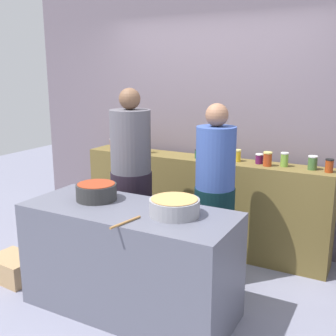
% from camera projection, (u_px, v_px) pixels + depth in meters
% --- Properties ---
extents(ground, '(12.00, 12.00, 0.00)m').
position_uv_depth(ground, '(149.00, 291.00, 3.65)').
color(ground, gray).
extents(storefront_wall, '(4.80, 0.12, 3.00)m').
position_uv_depth(storefront_wall, '(215.00, 108.00, 4.54)').
color(storefront_wall, slate).
rests_on(storefront_wall, ground).
extents(display_shelf, '(2.70, 0.36, 1.00)m').
position_uv_depth(display_shelf, '(201.00, 203.00, 4.48)').
color(display_shelf, brown).
rests_on(display_shelf, ground).
extents(prep_table, '(1.70, 0.70, 0.86)m').
position_uv_depth(prep_table, '(129.00, 260.00, 3.29)').
color(prep_table, '#575968').
rests_on(prep_table, ground).
extents(preserve_jar_0, '(0.07, 0.07, 0.13)m').
position_uv_depth(preserve_jar_0, '(113.00, 144.00, 4.79)').
color(preserve_jar_0, '#DF5F0E').
rests_on(preserve_jar_0, display_shelf).
extents(preserve_jar_1, '(0.07, 0.07, 0.15)m').
position_uv_depth(preserve_jar_1, '(130.00, 144.00, 4.75)').
color(preserve_jar_1, gold).
rests_on(preserve_jar_1, display_shelf).
extents(preserve_jar_2, '(0.09, 0.09, 0.14)m').
position_uv_depth(preserve_jar_2, '(137.00, 146.00, 4.68)').
color(preserve_jar_2, orange).
rests_on(preserve_jar_2, display_shelf).
extents(preserve_jar_3, '(0.08, 0.08, 0.14)m').
position_uv_depth(preserve_jar_3, '(147.00, 147.00, 4.61)').
color(preserve_jar_3, gold).
rests_on(preserve_jar_3, display_shelf).
extents(preserve_jar_4, '(0.07, 0.07, 0.10)m').
position_uv_depth(preserve_jar_4, '(198.00, 154.00, 4.33)').
color(preserve_jar_4, '#1F4A27').
rests_on(preserve_jar_4, display_shelf).
extents(preserve_jar_5, '(0.08, 0.08, 0.15)m').
position_uv_depth(preserve_jar_5, '(217.00, 151.00, 4.33)').
color(preserve_jar_5, '#205C2E').
rests_on(preserve_jar_5, display_shelf).
extents(preserve_jar_6, '(0.08, 0.08, 0.13)m').
position_uv_depth(preserve_jar_6, '(224.00, 153.00, 4.26)').
color(preserve_jar_6, '#5C8C35').
rests_on(preserve_jar_6, display_shelf).
extents(preserve_jar_7, '(0.08, 0.08, 0.12)m').
position_uv_depth(preserve_jar_7, '(237.00, 155.00, 4.19)').
color(preserve_jar_7, gold).
rests_on(preserve_jar_7, display_shelf).
extents(preserve_jar_8, '(0.08, 0.08, 0.10)m').
position_uv_depth(preserve_jar_8, '(259.00, 159.00, 4.09)').
color(preserve_jar_8, '#4F1443').
rests_on(preserve_jar_8, display_shelf).
extents(preserve_jar_9, '(0.09, 0.09, 0.14)m').
position_uv_depth(preserve_jar_9, '(268.00, 159.00, 3.98)').
color(preserve_jar_9, '#A33818').
rests_on(preserve_jar_9, display_shelf).
extents(preserve_jar_10, '(0.08, 0.08, 0.14)m').
position_uv_depth(preserve_jar_10, '(284.00, 160.00, 3.96)').
color(preserve_jar_10, olive).
rests_on(preserve_jar_10, display_shelf).
extents(preserve_jar_11, '(0.09, 0.09, 0.13)m').
position_uv_depth(preserve_jar_11, '(313.00, 163.00, 3.84)').
color(preserve_jar_11, '#3A5F2F').
rests_on(preserve_jar_11, display_shelf).
extents(preserve_jar_12, '(0.08, 0.08, 0.13)m').
position_uv_depth(preserve_jar_12, '(329.00, 166.00, 3.74)').
color(preserve_jar_12, '#953512').
rests_on(preserve_jar_12, display_shelf).
extents(cooking_pot_left, '(0.33, 0.33, 0.14)m').
position_uv_depth(cooking_pot_left, '(96.00, 192.00, 3.39)').
color(cooking_pot_left, '#2D2D2D').
rests_on(cooking_pot_left, prep_table).
extents(cooking_pot_center, '(0.37, 0.37, 0.13)m').
position_uv_depth(cooking_pot_center, '(174.00, 207.00, 3.04)').
color(cooking_pot_center, gray).
rests_on(cooking_pot_center, prep_table).
extents(wooden_spoon, '(0.07, 0.29, 0.02)m').
position_uv_depth(wooden_spoon, '(125.00, 222.00, 2.88)').
color(wooden_spoon, '#9E703D').
rests_on(wooden_spoon, prep_table).
extents(cook_with_tongs, '(0.40, 0.40, 1.75)m').
position_uv_depth(cook_with_tongs, '(132.00, 189.00, 3.97)').
color(cook_with_tongs, black).
rests_on(cook_with_tongs, ground).
extents(cook_in_cap, '(0.36, 0.36, 1.63)m').
position_uv_depth(cook_in_cap, '(214.00, 204.00, 3.69)').
color(cook_in_cap, black).
rests_on(cook_in_cap, ground).
extents(bread_crate, '(0.46, 0.36, 0.22)m').
position_uv_depth(bread_crate, '(14.00, 268.00, 3.86)').
color(bread_crate, tan).
rests_on(bread_crate, ground).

